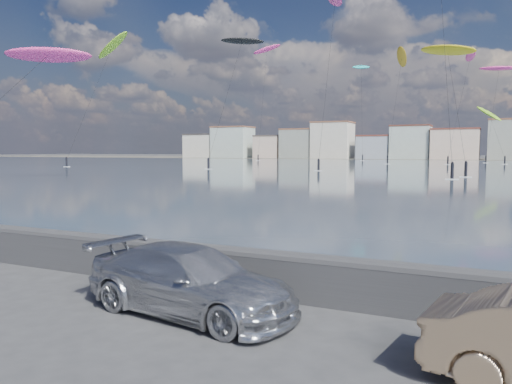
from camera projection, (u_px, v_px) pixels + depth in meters
ground at (116, 323)px, 9.32m from camera, size 700.00×700.00×0.00m
bay_water at (454, 168)px, 91.72m from camera, size 500.00×177.00×0.00m
far_shore_strip at (474, 159)px, 189.42m from camera, size 500.00×60.00×0.00m
seawall at (194, 263)px, 11.70m from camera, size 400.00×0.36×1.08m
far_buildings at (478, 142)px, 175.75m from camera, size 240.79×13.26×14.60m
car_silver at (190, 280)px, 9.85m from camera, size 4.80×2.49×1.33m
kitesurfer_0 at (499, 69)px, 134.02m from camera, size 10.65×12.83×26.02m
kitesurfer_3 at (335, 3)px, 86.64m from camera, size 4.51×16.01×30.27m
kitesurfer_4 at (361, 68)px, 160.67m from camera, size 5.99×11.18×31.52m
kitesurfer_5 at (47, 56)px, 52.71m from camera, size 9.07×18.00×14.28m
kitesurfer_6 at (447, 51)px, 73.36m from camera, size 9.65×19.03×19.70m
kitesurfer_7 at (112, 46)px, 108.09m from camera, size 10.46×16.65×28.93m
kitesurfer_10 at (489, 114)px, 128.75m from camera, size 8.28×16.67×15.17m
kitesurfer_15 at (267, 50)px, 163.18m from camera, size 8.98×13.51×38.78m
kitesurfer_16 at (242, 43)px, 94.67m from camera, size 8.95×14.81×25.02m
kitesurfer_17 at (402, 58)px, 125.63m from camera, size 3.21×15.89×29.30m
kitesurfer_18 at (470, 58)px, 117.70m from camera, size 5.82×14.13×26.81m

